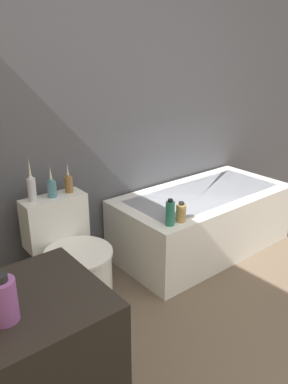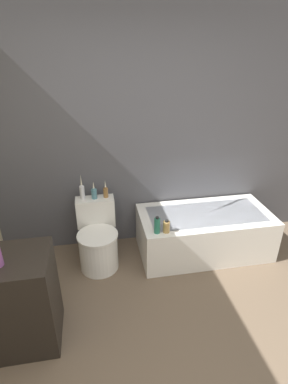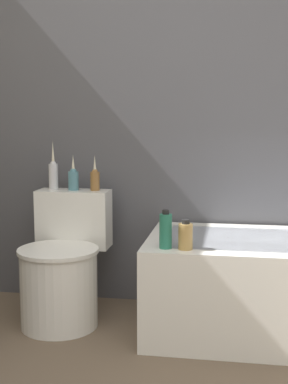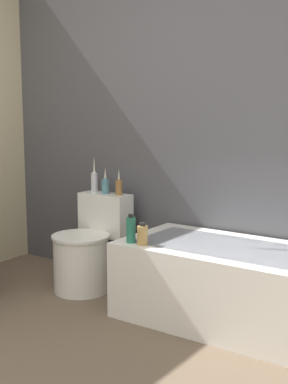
% 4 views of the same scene
% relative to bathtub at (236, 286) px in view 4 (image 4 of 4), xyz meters
% --- Properties ---
extents(wall_back_tiled, '(6.40, 0.06, 2.60)m').
position_rel_bathtub_xyz_m(wall_back_tiled, '(-0.76, 0.42, 1.05)').
color(wall_back_tiled, '#4C4C51').
rests_on(wall_back_tiled, ground_plane).
extents(bathtub, '(1.48, 0.74, 0.50)m').
position_rel_bathtub_xyz_m(bathtub, '(0.00, 0.00, 0.00)').
color(bathtub, white).
rests_on(bathtub, ground).
extents(toilet, '(0.43, 0.59, 0.70)m').
position_rel_bathtub_xyz_m(toilet, '(-1.21, -0.01, 0.04)').
color(toilet, white).
rests_on(toilet, ground).
extents(vase_gold, '(0.05, 0.05, 0.28)m').
position_rel_bathtub_xyz_m(vase_gold, '(-1.34, 0.23, 0.54)').
color(vase_gold, silver).
rests_on(vase_gold, toilet).
extents(vase_silver, '(0.06, 0.06, 0.20)m').
position_rel_bathtub_xyz_m(vase_silver, '(-1.21, 0.21, 0.51)').
color(vase_silver, teal).
rests_on(vase_silver, toilet).
extents(vase_bronze, '(0.05, 0.05, 0.20)m').
position_rel_bathtub_xyz_m(vase_bronze, '(-1.09, 0.22, 0.51)').
color(vase_bronze, olive).
rests_on(vase_bronze, toilet).
extents(shampoo_bottle_tall, '(0.06, 0.06, 0.18)m').
position_rel_bathtub_xyz_m(shampoo_bottle_tall, '(-0.62, -0.27, 0.33)').
color(shampoo_bottle_tall, '#267259').
rests_on(shampoo_bottle_tall, bathtub).
extents(shampoo_bottle_short, '(0.07, 0.07, 0.14)m').
position_rel_bathtub_xyz_m(shampoo_bottle_short, '(-0.53, -0.27, 0.31)').
color(shampoo_bottle_short, tan).
rests_on(shampoo_bottle_short, bathtub).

